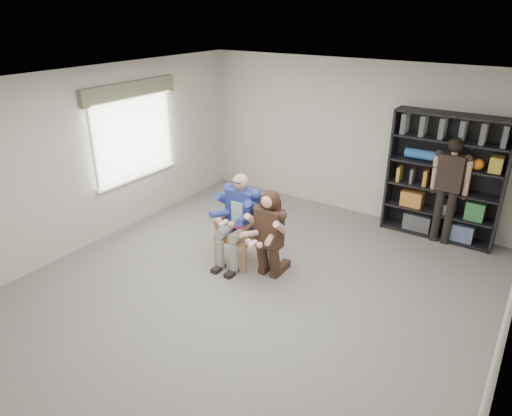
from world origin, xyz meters
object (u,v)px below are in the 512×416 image
Objects in this scene: armchair at (239,229)px; standing_man at (448,192)px; kneeling_woman at (268,236)px; seated_man at (239,219)px; bookshelf at (444,178)px.

standing_man is at bearing 43.92° from armchair.
armchair is 0.84× the size of kneeling_woman.
standing_man reaches higher than seated_man.
bookshelf is 0.25m from standing_man.
bookshelf is (1.71, 2.66, 0.40)m from kneeling_woman.
armchair is at bearing -133.05° from standing_man.
seated_man is 0.68× the size of bookshelf.
seated_man is 0.80× the size of standing_man.
seated_man is at bearing 167.57° from kneeling_woman.
seated_man is 3.44m from bookshelf.
standing_man reaches higher than armchair.
armchair is at bearing -132.10° from bookshelf.
armchair is 0.77× the size of seated_man.
standing_man is (0.11, -0.16, -0.16)m from bookshelf.
bookshelf is at bearing 47.15° from armchair.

